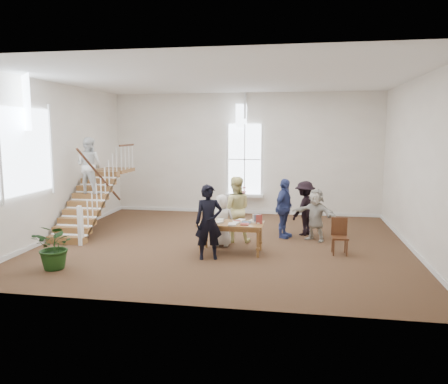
% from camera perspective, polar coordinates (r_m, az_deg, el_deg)
% --- Properties ---
extents(ground, '(10.00, 10.00, 0.00)m').
position_cam_1_polar(ground, '(12.35, 0.13, -6.62)').
color(ground, '#43291A').
rests_on(ground, ground).
extents(room_shell, '(10.49, 10.00, 10.00)m').
position_cam_1_polar(room_shell, '(16.52, 2.65, -1.44)').
color(room_shell, beige).
rests_on(room_shell, ground).
extents(staircase, '(1.10, 4.10, 2.92)m').
position_cam_1_polar(staircase, '(14.11, -17.01, 1.57)').
color(staircase, brown).
rests_on(staircase, ground).
extents(library_table, '(1.68, 0.88, 0.84)m').
position_cam_1_polar(library_table, '(11.24, 0.95, -4.45)').
color(library_table, brown).
rests_on(library_table, ground).
extents(police_officer, '(0.77, 0.61, 1.83)m').
position_cam_1_polar(police_officer, '(10.65, -2.01, -3.95)').
color(police_officer, black).
rests_on(police_officer, ground).
extents(elderly_woman, '(0.70, 0.47, 1.42)m').
position_cam_1_polar(elderly_woman, '(11.87, -0.31, -3.71)').
color(elderly_woman, silver).
rests_on(elderly_woman, ground).
extents(person_yellow, '(1.00, 0.83, 1.86)m').
position_cam_1_polar(person_yellow, '(12.27, 1.47, -2.28)').
color(person_yellow, '#F3E798').
rests_on(person_yellow, ground).
extents(woman_cluster_a, '(0.77, 1.11, 1.74)m').
position_cam_1_polar(woman_cluster_a, '(12.86, 7.84, -2.13)').
color(woman_cluster_a, navy).
rests_on(woman_cluster_a, ground).
extents(woman_cluster_b, '(1.09, 1.21, 1.63)m').
position_cam_1_polar(woman_cluster_b, '(13.31, 10.48, -2.08)').
color(woman_cluster_b, black).
rests_on(woman_cluster_b, ground).
extents(woman_cluster_c, '(1.41, 1.13, 1.50)m').
position_cam_1_polar(woman_cluster_c, '(12.70, 11.87, -2.92)').
color(woman_cluster_c, beige).
rests_on(woman_cluster_c, ground).
extents(floor_plant, '(1.02, 0.91, 1.06)m').
position_cam_1_polar(floor_plant, '(10.66, -21.14, -6.64)').
color(floor_plant, '#163510').
rests_on(floor_plant, ground).
extents(side_chair, '(0.42, 0.42, 0.93)m').
position_cam_1_polar(side_chair, '(11.55, 14.85, -5.32)').
color(side_chair, '#3D1C10').
rests_on(side_chair, ground).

